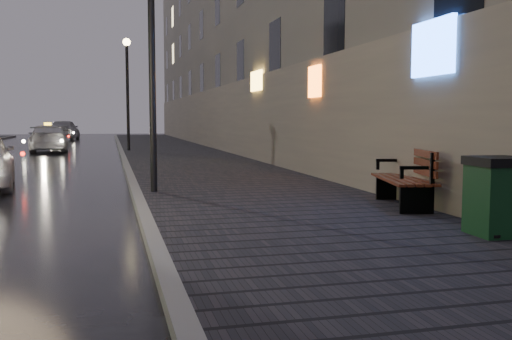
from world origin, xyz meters
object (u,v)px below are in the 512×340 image
at_px(bench, 407,177).
at_px(trash_bin, 497,195).
at_px(taxi_mid, 48,138).
at_px(lamp_near, 151,27).
at_px(lamp_far, 127,80).
at_px(car_far, 64,130).

relative_size(bench, trash_bin, 2.01).
distance_m(trash_bin, taxi_mid, 25.37).
height_order(lamp_near, lamp_far, same).
bearing_deg(lamp_far, lamp_near, -90.00).
bearing_deg(taxi_mid, bench, 104.23).
height_order(trash_bin, taxi_mid, taxi_mid).
bearing_deg(lamp_near, trash_bin, -54.83).
height_order(lamp_far, car_far, lamp_far).
bearing_deg(lamp_far, car_far, 102.71).
relative_size(lamp_far, car_far, 1.11).
bearing_deg(bench, lamp_far, 115.26).
distance_m(lamp_far, car_far, 19.75).
bearing_deg(lamp_far, taxi_mid, 146.84).
height_order(lamp_far, bench, lamp_far).
distance_m(bench, car_far, 39.09).
bearing_deg(trash_bin, bench, 90.17).
distance_m(lamp_far, taxi_mid, 5.42).
bearing_deg(lamp_far, trash_bin, -79.64).
distance_m(bench, trash_bin, 2.52).
bearing_deg(lamp_near, lamp_far, 90.00).
xyz_separation_m(lamp_far, taxi_mid, (-3.87, 2.53, -2.82)).
height_order(lamp_far, taxi_mid, lamp_far).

